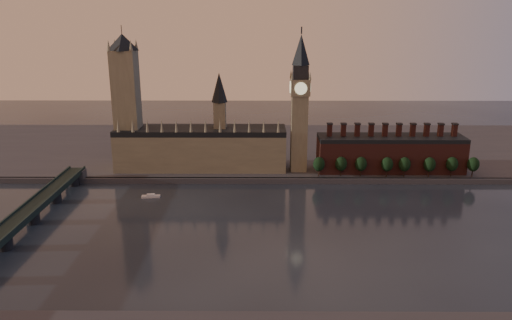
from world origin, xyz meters
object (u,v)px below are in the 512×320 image
at_px(big_ben, 300,102).
at_px(westminster_bridge, 16,225).
at_px(victoria_tower, 126,98).
at_px(river_boat, 151,196).

xyz_separation_m(big_ben, westminster_bridge, (-165.00, -112.70, -49.39)).
height_order(victoria_tower, river_boat, victoria_tower).
height_order(victoria_tower, big_ben, victoria_tower).
bearing_deg(victoria_tower, big_ben, -2.20).
xyz_separation_m(victoria_tower, westminster_bridge, (-35.00, -117.70, -51.65)).
distance_m(victoria_tower, westminster_bridge, 133.21).
bearing_deg(big_ben, victoria_tower, 177.80).
bearing_deg(victoria_tower, river_boat, -64.37).
distance_m(big_ben, westminster_bridge, 205.83).
xyz_separation_m(victoria_tower, river_boat, (26.25, -54.73, -58.14)).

